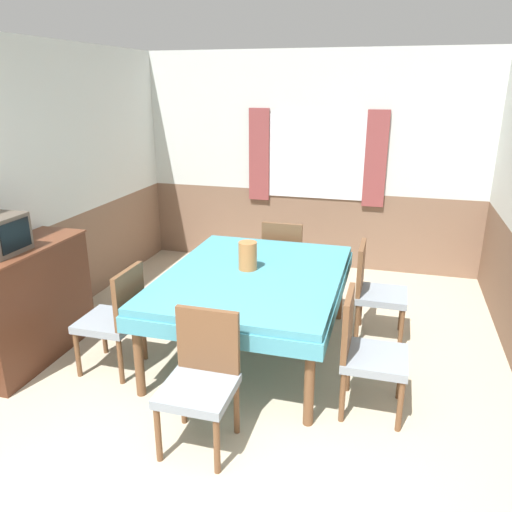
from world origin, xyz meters
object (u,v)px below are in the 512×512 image
at_px(chair_right_near, 365,350).
at_px(sideboard, 27,303).
at_px(chair_head_window, 284,257).
at_px(tv, 0,235).
at_px(dining_table, 253,284).
at_px(vase, 248,256).
at_px(chair_left_near, 116,316).
at_px(chair_right_far, 374,289).
at_px(chair_head_near, 201,376).

bearing_deg(chair_right_near, sideboard, -89.49).
bearing_deg(sideboard, chair_head_window, 44.93).
relative_size(chair_head_window, tv, 2.36).
distance_m(dining_table, chair_right_near, 1.13).
height_order(chair_head_window, vase, vase).
height_order(dining_table, chair_left_near, chair_left_near).
distance_m(chair_head_window, chair_left_near, 2.00).
height_order(chair_right_far, tv, tv).
bearing_deg(chair_head_window, dining_table, -90.00).
bearing_deg(chair_head_window, chair_left_near, -118.98).
bearing_deg(chair_head_window, chair_right_near, -61.02).
bearing_deg(chair_head_near, chair_head_window, -90.00).
bearing_deg(chair_right_near, vase, -121.52).
height_order(dining_table, chair_right_far, chair_right_far).
distance_m(dining_table, vase, 0.24).
distance_m(sideboard, vase, 1.87).
distance_m(dining_table, tv, 2.00).
bearing_deg(sideboard, chair_head_near, -18.55).
bearing_deg(chair_head_window, vase, -93.59).
relative_size(chair_right_far, vase, 3.68).
height_order(dining_table, vase, vase).
bearing_deg(vase, dining_table, -46.23).
bearing_deg(sideboard, tv, -91.87).
bearing_deg(chair_right_near, tv, -86.29).
distance_m(tv, vase, 1.92).
xyz_separation_m(chair_left_near, chair_head_near, (0.97, -0.62, 0.00)).
bearing_deg(tv, chair_right_near, 3.71).
xyz_separation_m(chair_head_near, sideboard, (-1.78, 0.60, 0.03)).
xyz_separation_m(chair_right_far, chair_head_near, (-0.97, -1.75, 0.00)).
xyz_separation_m(dining_table, chair_head_near, (0.00, -1.19, -0.16)).
xyz_separation_m(dining_table, chair_right_far, (0.97, 0.56, -0.16)).
bearing_deg(chair_right_near, chair_right_far, -180.00).
distance_m(chair_head_window, chair_right_near, 2.00).
distance_m(chair_left_near, chair_head_near, 1.15).
bearing_deg(chair_right_near, chair_left_near, -90.00).
bearing_deg(chair_head_window, tv, -132.77).
distance_m(chair_right_far, chair_head_near, 2.00).
relative_size(chair_right_far, chair_head_near, 1.00).
bearing_deg(chair_left_near, vase, -54.69).
distance_m(chair_left_near, vase, 1.17).
relative_size(chair_left_near, tv, 2.36).
relative_size(chair_left_near, chair_right_near, 1.00).
distance_m(dining_table, chair_head_window, 1.20).
xyz_separation_m(sideboard, vase, (1.71, 0.66, 0.35)).
height_order(chair_head_near, sideboard, sideboard).
relative_size(chair_head_near, chair_right_near, 1.00).
bearing_deg(chair_head_window, chair_head_near, -90.00).
relative_size(dining_table, chair_right_far, 2.15).
distance_m(chair_head_near, vase, 1.32).
bearing_deg(chair_right_far, chair_head_window, -122.68).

